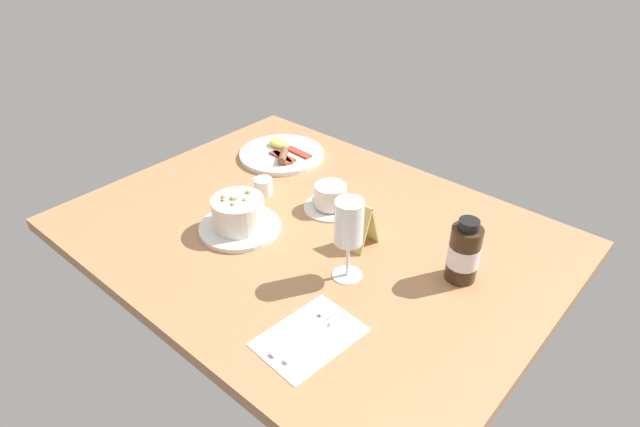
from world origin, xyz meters
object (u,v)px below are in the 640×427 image
object	(u,v)px
sauce_bottle_brown	(464,253)
breakfast_plate	(282,154)
porridge_bowl	(239,215)
wine_glass	(349,226)
coffee_cup	(330,198)
menu_card	(363,226)
creamer_jug	(263,186)
cutlery_setting	(311,335)

from	to	relation	value
sauce_bottle_brown	breakfast_plate	xyz separation A→B (cm)	(-66.08, 14.37, -5.49)
porridge_bowl	wine_glass	xyz separation A→B (cm)	(29.39, 3.59, 8.52)
coffee_cup	wine_glass	bearing A→B (deg)	-42.00
sauce_bottle_brown	menu_card	xyz separation A→B (cm)	(-22.18, -4.49, -1.12)
sauce_bottle_brown	breakfast_plate	size ratio (longest dim) A/B	0.58
coffee_cup	menu_card	world-z (taller)	menu_card
porridge_bowl	creamer_jug	distance (cm)	17.07
cutlery_setting	wine_glass	xyz separation A→B (cm)	(-5.88, 17.73, 12.25)
breakfast_plate	cutlery_setting	bearing A→B (deg)	-41.08
coffee_cup	creamer_jug	xyz separation A→B (cm)	(-17.76, -6.09, -0.79)
cutlery_setting	coffee_cup	world-z (taller)	coffee_cup
sauce_bottle_brown	creamer_jug	bearing A→B (deg)	-176.40
wine_glass	menu_card	size ratio (longest dim) A/B	1.70
porridge_bowl	cutlery_setting	xyz separation A→B (cm)	(35.28, -14.14, -3.73)
cutlery_setting	creamer_jug	distance (cm)	52.11
menu_card	sauce_bottle_brown	bearing A→B (deg)	11.46
creamer_jug	wine_glass	size ratio (longest dim) A/B	0.32
porridge_bowl	creamer_jug	bearing A→B (deg)	117.55
coffee_cup	creamer_jug	world-z (taller)	coffee_cup
coffee_cup	wine_glass	distance (cm)	27.91
porridge_bowl	breakfast_plate	xyz separation A→B (cm)	(-18.69, 32.90, -3.05)
porridge_bowl	coffee_cup	size ratio (longest dim) A/B	1.43
creamer_jug	cutlery_setting	bearing A→B (deg)	-34.09
creamer_jug	breakfast_plate	size ratio (longest dim) A/B	0.24
coffee_cup	porridge_bowl	bearing A→B (deg)	-115.11
coffee_cup	cutlery_setting	bearing A→B (deg)	-54.28
creamer_jug	breakfast_plate	xyz separation A→B (cm)	(-10.84, 17.85, -1.24)
wine_glass	cutlery_setting	bearing A→B (deg)	-71.64
porridge_bowl	breakfast_plate	world-z (taller)	porridge_bowl
porridge_bowl	sauce_bottle_brown	xyz separation A→B (cm)	(47.39, 18.53, 2.44)
wine_glass	breakfast_plate	distance (cm)	57.49
porridge_bowl	creamer_jug	xyz separation A→B (cm)	(-7.85, 15.05, -1.81)
cutlery_setting	coffee_cup	distance (cm)	43.54
porridge_bowl	coffee_cup	bearing A→B (deg)	64.89
menu_card	cutlery_setting	bearing A→B (deg)	-70.33
cutlery_setting	sauce_bottle_brown	bearing A→B (deg)	69.66
wine_glass	sauce_bottle_brown	distance (cm)	24.16
porridge_bowl	coffee_cup	xyz separation A→B (cm)	(9.91, 21.14, -1.02)
creamer_jug	menu_card	distance (cm)	33.22
coffee_cup	sauce_bottle_brown	xyz separation A→B (cm)	(37.48, -2.62, 3.46)
creamer_jug	sauce_bottle_brown	bearing A→B (deg)	3.60
creamer_jug	menu_card	size ratio (longest dim) A/B	0.54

